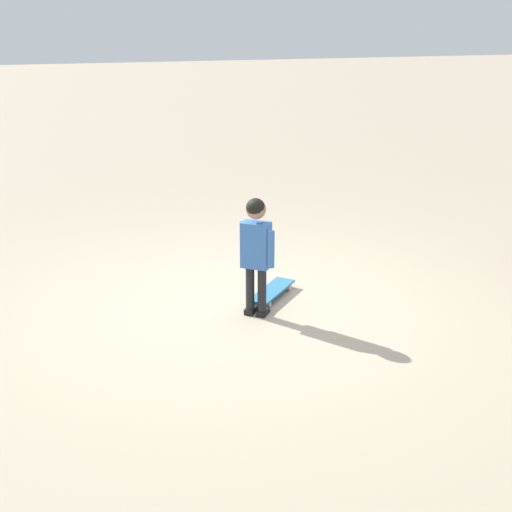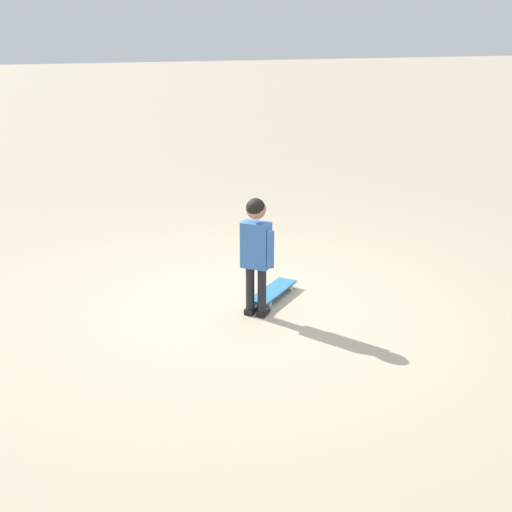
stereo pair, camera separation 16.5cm
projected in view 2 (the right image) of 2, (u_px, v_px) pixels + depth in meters
The scene contains 3 objects.
ground_plane at pixel (249, 307), 6.47m from camera, with size 50.00×50.00×0.00m, color tan.
child_person at pixel (256, 244), 6.09m from camera, with size 0.36×0.28×1.06m.
skateboard at pixel (273, 291), 6.66m from camera, with size 0.61×0.55×0.07m.
Camera 2 is at (-5.81, 1.13, 2.65)m, focal length 50.55 mm.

